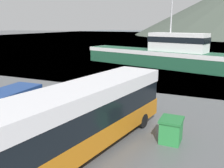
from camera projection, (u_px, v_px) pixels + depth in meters
name	position (u px, v px, depth m)	size (l,w,h in m)	color
water_surface	(218.00, 37.00, 129.06)	(240.00, 240.00, 0.00)	#3D5160
tour_bus	(86.00, 114.00, 12.48)	(4.54, 11.93, 3.40)	#B26614
delivery_van	(17.00, 104.00, 16.23)	(2.22, 5.91, 2.31)	navy
fishing_boat	(164.00, 54.00, 37.11)	(25.86, 10.40, 9.54)	#1E5138
storage_bin	(171.00, 130.00, 13.54)	(1.18, 1.38, 1.34)	#287F3D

